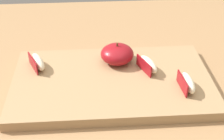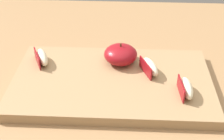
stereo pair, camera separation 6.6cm
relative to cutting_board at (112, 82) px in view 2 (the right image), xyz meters
name	(u,v)px [view 2 (the right image)]	position (x,y,z in m)	size (l,w,h in m)	color
dining_table	(84,125)	(-0.06, -0.01, -0.12)	(1.19, 0.93, 0.76)	#9E754C
cutting_board	(112,82)	(0.00, 0.00, 0.00)	(0.41, 0.24, 0.02)	#A37F56
apple_half_skin_up	(121,54)	(0.02, 0.06, 0.03)	(0.07, 0.07, 0.05)	maroon
apple_wedge_left	(186,88)	(0.14, -0.05, 0.02)	(0.03, 0.06, 0.03)	beige
apple_wedge_near_knife	(42,57)	(-0.16, 0.05, 0.02)	(0.05, 0.06, 0.03)	beige
apple_wedge_front	(150,67)	(0.08, 0.03, 0.02)	(0.04, 0.06, 0.03)	beige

